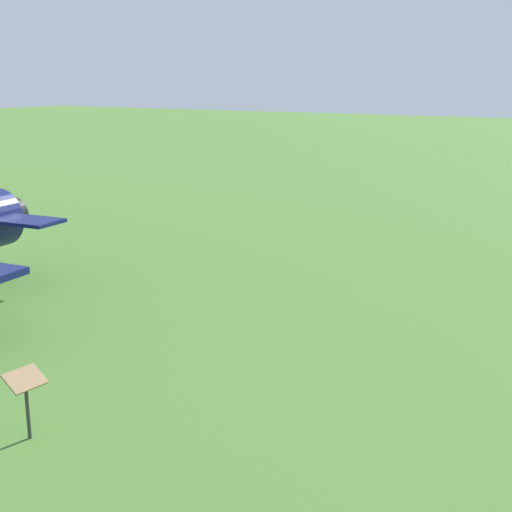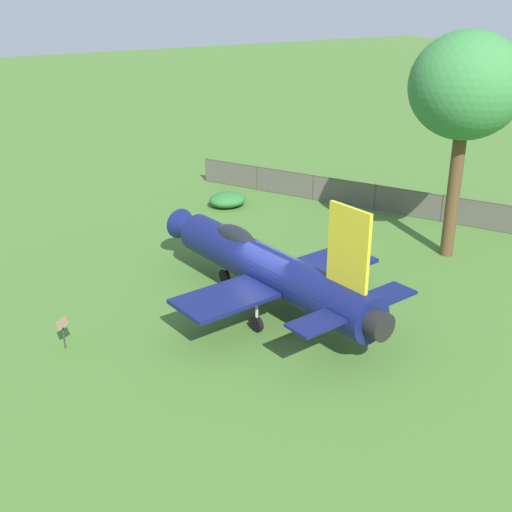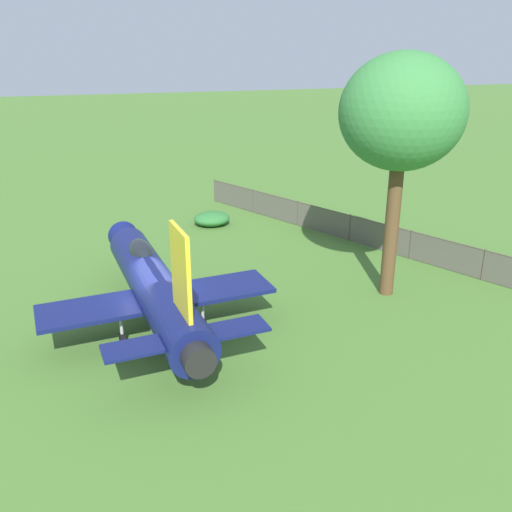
# 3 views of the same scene
# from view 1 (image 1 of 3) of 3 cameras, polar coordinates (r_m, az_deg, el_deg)

# --- Properties ---
(info_plaque) EXTENTS (0.45, 0.63, 1.14)m
(info_plaque) POSITION_cam_1_polar(r_m,az_deg,el_deg) (11.78, -18.16, -10.19)
(info_plaque) COLOR #333333
(info_plaque) RESTS_ON ground_plane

